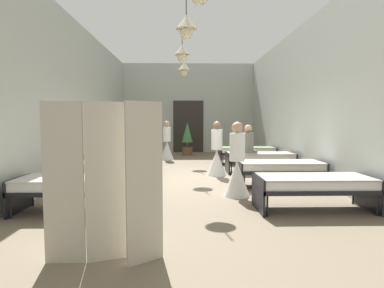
{
  "coord_description": "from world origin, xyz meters",
  "views": [
    {
      "loc": [
        -0.19,
        -8.05,
        1.51
      ],
      "look_at": [
        0.0,
        -0.31,
        0.92
      ],
      "focal_mm": 29.86,
      "sensor_mm": 36.0,
      "label": 1
    }
  ],
  "objects_px": {
    "bed_right_row_0": "(314,184)",
    "patient_seated_primary": "(248,142)",
    "nurse_far_aisle": "(167,146)",
    "nurse_mid_aisle": "(217,156)",
    "bed_right_row_2": "(260,157)",
    "bed_left_row_2": "(121,158)",
    "bed_right_row_1": "(280,167)",
    "privacy_screen": "(105,183)",
    "bed_right_row_3": "(247,151)",
    "bed_left_row_3": "(132,151)",
    "nurse_near_aisle": "(237,170)",
    "bed_left_row_1": "(104,168)",
    "bed_left_row_0": "(76,185)",
    "potted_plant": "(187,138)"
  },
  "relations": [
    {
      "from": "bed_right_row_1",
      "to": "potted_plant",
      "type": "xyz_separation_m",
      "value": [
        -2.03,
        6.43,
        0.32
      ]
    },
    {
      "from": "bed_left_row_1",
      "to": "nurse_near_aisle",
      "type": "bearing_deg",
      "value": -17.43
    },
    {
      "from": "bed_right_row_0",
      "to": "patient_seated_primary",
      "type": "relative_size",
      "value": 2.37
    },
    {
      "from": "bed_left_row_3",
      "to": "privacy_screen",
      "type": "height_order",
      "value": "privacy_screen"
    },
    {
      "from": "bed_left_row_1",
      "to": "bed_right_row_1",
      "type": "relative_size",
      "value": 1.0
    },
    {
      "from": "bed_left_row_1",
      "to": "privacy_screen",
      "type": "height_order",
      "value": "privacy_screen"
    },
    {
      "from": "bed_right_row_0",
      "to": "bed_right_row_2",
      "type": "xyz_separation_m",
      "value": [
        0.0,
        3.8,
        0.0
      ]
    },
    {
      "from": "bed_left_row_0",
      "to": "potted_plant",
      "type": "height_order",
      "value": "potted_plant"
    },
    {
      "from": "bed_left_row_0",
      "to": "bed_right_row_3",
      "type": "relative_size",
      "value": 1.0
    },
    {
      "from": "bed_right_row_2",
      "to": "bed_left_row_2",
      "type": "bearing_deg",
      "value": 180.0
    },
    {
      "from": "bed_right_row_2",
      "to": "bed_left_row_3",
      "type": "bearing_deg",
      "value": 154.28
    },
    {
      "from": "bed_left_row_2",
      "to": "bed_right_row_2",
      "type": "distance_m",
      "value": 3.94
    },
    {
      "from": "bed_left_row_3",
      "to": "nurse_mid_aisle",
      "type": "xyz_separation_m",
      "value": [
        2.67,
        -2.31,
        0.09
      ]
    },
    {
      "from": "bed_left_row_1",
      "to": "nurse_mid_aisle",
      "type": "bearing_deg",
      "value": 29.19
    },
    {
      "from": "patient_seated_primary",
      "to": "potted_plant",
      "type": "xyz_separation_m",
      "value": [
        -1.68,
        4.54,
        -0.11
      ]
    },
    {
      "from": "bed_left_row_1",
      "to": "nurse_near_aisle",
      "type": "xyz_separation_m",
      "value": [
        2.82,
        -0.89,
        0.09
      ]
    },
    {
      "from": "bed_left_row_2",
      "to": "bed_right_row_1",
      "type": "bearing_deg",
      "value": -25.72
    },
    {
      "from": "bed_left_row_0",
      "to": "nurse_mid_aisle",
      "type": "height_order",
      "value": "nurse_mid_aisle"
    },
    {
      "from": "bed_left_row_2",
      "to": "nurse_far_aisle",
      "type": "height_order",
      "value": "nurse_far_aisle"
    },
    {
      "from": "nurse_far_aisle",
      "to": "privacy_screen",
      "type": "height_order",
      "value": "privacy_screen"
    },
    {
      "from": "bed_left_row_0",
      "to": "nurse_near_aisle",
      "type": "height_order",
      "value": "nurse_near_aisle"
    },
    {
      "from": "nurse_mid_aisle",
      "to": "bed_right_row_2",
      "type": "bearing_deg",
      "value": -28.21
    },
    {
      "from": "bed_left_row_0",
      "to": "bed_left_row_3",
      "type": "relative_size",
      "value": 1.0
    },
    {
      "from": "bed_right_row_2",
      "to": "bed_right_row_3",
      "type": "bearing_deg",
      "value": 90.0
    },
    {
      "from": "bed_left_row_0",
      "to": "bed_right_row_1",
      "type": "distance_m",
      "value": 4.38
    },
    {
      "from": "nurse_far_aisle",
      "to": "privacy_screen",
      "type": "distance_m",
      "value": 8.71
    },
    {
      "from": "potted_plant",
      "to": "bed_left_row_3",
      "type": "bearing_deg",
      "value": -125.98
    },
    {
      "from": "nurse_far_aisle",
      "to": "patient_seated_primary",
      "type": "bearing_deg",
      "value": -149.93
    },
    {
      "from": "bed_left_row_3",
      "to": "patient_seated_primary",
      "type": "bearing_deg",
      "value": -28.02
    },
    {
      "from": "bed_right_row_0",
      "to": "bed_left_row_1",
      "type": "xyz_separation_m",
      "value": [
        -3.94,
        1.9,
        0.0
      ]
    },
    {
      "from": "bed_left_row_2",
      "to": "nurse_mid_aisle",
      "type": "xyz_separation_m",
      "value": [
        2.67,
        -0.41,
        0.09
      ]
    },
    {
      "from": "bed_left_row_3",
      "to": "potted_plant",
      "type": "height_order",
      "value": "potted_plant"
    },
    {
      "from": "nurse_near_aisle",
      "to": "bed_right_row_2",
      "type": "bearing_deg",
      "value": 16.83
    },
    {
      "from": "bed_right_row_0",
      "to": "patient_seated_primary",
      "type": "xyz_separation_m",
      "value": [
        -0.35,
        3.79,
        0.43
      ]
    },
    {
      "from": "nurse_near_aisle",
      "to": "bed_right_row_0",
      "type": "bearing_deg",
      "value": -93.39
    },
    {
      "from": "potted_plant",
      "to": "privacy_screen",
      "type": "bearing_deg",
      "value": -95.37
    },
    {
      "from": "bed_left_row_2",
      "to": "bed_left_row_3",
      "type": "xyz_separation_m",
      "value": [
        0.0,
        1.9,
        0.0
      ]
    },
    {
      "from": "bed_right_row_1",
      "to": "bed_left_row_3",
      "type": "distance_m",
      "value": 5.48
    },
    {
      "from": "nurse_near_aisle",
      "to": "patient_seated_primary",
      "type": "height_order",
      "value": "nurse_near_aisle"
    },
    {
      "from": "bed_right_row_2",
      "to": "bed_left_row_3",
      "type": "height_order",
      "value": "same"
    },
    {
      "from": "bed_right_row_3",
      "to": "nurse_near_aisle",
      "type": "distance_m",
      "value": 4.82
    },
    {
      "from": "bed_left_row_0",
      "to": "bed_right_row_2",
      "type": "bearing_deg",
      "value": 43.93
    },
    {
      "from": "bed_right_row_3",
      "to": "patient_seated_primary",
      "type": "bearing_deg",
      "value": -100.37
    },
    {
      "from": "bed_right_row_2",
      "to": "nurse_mid_aisle",
      "type": "xyz_separation_m",
      "value": [
        -1.28,
        -0.41,
        0.09
      ]
    },
    {
      "from": "bed_right_row_1",
      "to": "bed_right_row_3",
      "type": "bearing_deg",
      "value": 90.0
    },
    {
      "from": "bed_right_row_3",
      "to": "bed_right_row_1",
      "type": "bearing_deg",
      "value": -90.0
    },
    {
      "from": "bed_left_row_1",
      "to": "patient_seated_primary",
      "type": "bearing_deg",
      "value": 27.69
    },
    {
      "from": "bed_left_row_3",
      "to": "patient_seated_primary",
      "type": "relative_size",
      "value": 2.37
    },
    {
      "from": "bed_left_row_0",
      "to": "bed_right_row_1",
      "type": "height_order",
      "value": "same"
    },
    {
      "from": "nurse_near_aisle",
      "to": "nurse_far_aisle",
      "type": "xyz_separation_m",
      "value": [
        -1.7,
        5.81,
        0.0
      ]
    }
  ]
}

